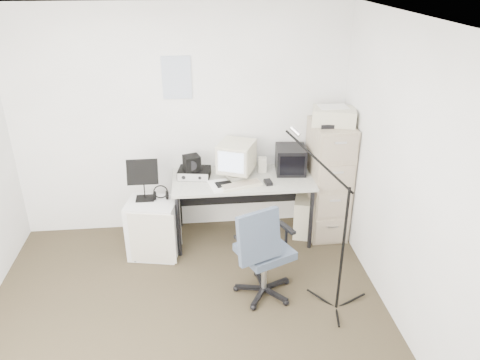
{
  "coord_description": "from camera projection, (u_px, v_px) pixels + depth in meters",
  "views": [
    {
      "loc": [
        0.13,
        -3.05,
        2.87
      ],
      "look_at": [
        0.55,
        0.95,
        0.95
      ],
      "focal_mm": 35.0,
      "sensor_mm": 36.0,
      "label": 1
    }
  ],
  "objects": [
    {
      "name": "ceiling",
      "position": [
        167.0,
        24.0,
        2.89
      ],
      "size": [
        3.6,
        3.6,
        0.01
      ],
      "primitive_type": "cube",
      "color": "white",
      "rests_on": "ground"
    },
    {
      "name": "radio_receiver",
      "position": [
        194.0,
        173.0,
        5.02
      ],
      "size": [
        0.37,
        0.29,
        0.1
      ],
      "primitive_type": "cube",
      "rotation": [
        0.0,
        0.0,
        -0.17
      ],
      "color": "black",
      "rests_on": "desk"
    },
    {
      "name": "wall_back",
      "position": [
        181.0,
        124.0,
        5.04
      ],
      "size": [
        3.6,
        0.02,
        2.5
      ],
      "primitive_type": "cube",
      "color": "white",
      "rests_on": "ground"
    },
    {
      "name": "printer",
      "position": [
        334.0,
        116.0,
        4.83
      ],
      "size": [
        0.5,
        0.4,
        0.17
      ],
      "primitive_type": "cube",
      "rotation": [
        0.0,
        0.0,
        -0.26
      ],
      "color": "beige",
      "rests_on": "filing_cabinet"
    },
    {
      "name": "office_chair",
      "position": [
        265.0,
        250.0,
        4.22
      ],
      "size": [
        0.74,
        0.74,
        0.97
      ],
      "primitive_type": "cube",
      "rotation": [
        0.0,
        0.0,
        0.42
      ],
      "color": "#2E3A4B",
      "rests_on": "floor"
    },
    {
      "name": "music_stand",
      "position": [
        143.0,
        179.0,
        4.72
      ],
      "size": [
        0.33,
        0.2,
        0.46
      ],
      "primitive_type": "cube",
      "rotation": [
        0.0,
        0.0,
        -0.13
      ],
      "color": "black",
      "rests_on": "side_cart"
    },
    {
      "name": "wall_calendar",
      "position": [
        177.0,
        78.0,
        4.81
      ],
      "size": [
        0.3,
        0.02,
        0.44
      ],
      "primitive_type": "cube",
      "color": "white",
      "rests_on": "wall_back"
    },
    {
      "name": "desk_speaker",
      "position": [
        262.0,
        165.0,
        5.13
      ],
      "size": [
        0.09,
        0.09,
        0.16
      ],
      "primitive_type": "cube",
      "rotation": [
        0.0,
        0.0,
        -0.07
      ],
      "color": "beige",
      "rests_on": "desk"
    },
    {
      "name": "papers",
      "position": [
        220.0,
        186.0,
        4.83
      ],
      "size": [
        0.26,
        0.32,
        0.02
      ],
      "primitive_type": "cube",
      "rotation": [
        0.0,
        0.0,
        0.21
      ],
      "color": "white",
      "rests_on": "desk"
    },
    {
      "name": "keyboard",
      "position": [
        241.0,
        185.0,
        4.83
      ],
      "size": [
        0.46,
        0.28,
        0.02
      ],
      "primitive_type": "cube",
      "rotation": [
        0.0,
        0.0,
        0.31
      ],
      "color": "beige",
      "rests_on": "desk"
    },
    {
      "name": "pc_tower",
      "position": [
        304.0,
        213.0,
        5.35
      ],
      "size": [
        0.34,
        0.52,
        0.45
      ],
      "primitive_type": "cube",
      "rotation": [
        0.0,
        0.0,
        -0.28
      ],
      "color": "beige",
      "rests_on": "floor"
    },
    {
      "name": "side_cart",
      "position": [
        153.0,
        228.0,
        4.89
      ],
      "size": [
        0.57,
        0.49,
        0.62
      ],
      "primitive_type": "cube",
      "rotation": [
        0.0,
        0.0,
        -0.2
      ],
      "color": "silver",
      "rests_on": "floor"
    },
    {
      "name": "crt_monitor",
      "position": [
        237.0,
        159.0,
        4.99
      ],
      "size": [
        0.46,
        0.47,
        0.38
      ],
      "primitive_type": "cube",
      "rotation": [
        0.0,
        0.0,
        -0.4
      ],
      "color": "beige",
      "rests_on": "desk"
    },
    {
      "name": "mouse",
      "position": [
        268.0,
        182.0,
        4.88
      ],
      "size": [
        0.08,
        0.12,
        0.04
      ],
      "primitive_type": "cube",
      "rotation": [
        0.0,
        0.0,
        0.12
      ],
      "color": "black",
      "rests_on": "desk"
    },
    {
      "name": "radio_speaker",
      "position": [
        192.0,
        163.0,
        4.94
      ],
      "size": [
        0.2,
        0.19,
        0.16
      ],
      "primitive_type": "cube",
      "rotation": [
        0.0,
        0.0,
        0.31
      ],
      "color": "black",
      "rests_on": "radio_receiver"
    },
    {
      "name": "crt_tv",
      "position": [
        291.0,
        160.0,
        5.11
      ],
      "size": [
        0.35,
        0.36,
        0.29
      ],
      "primitive_type": "cube",
      "rotation": [
        0.0,
        0.0,
        -0.1
      ],
      "color": "black",
      "rests_on": "desk"
    },
    {
      "name": "headphones",
      "position": [
        161.0,
        194.0,
        4.8
      ],
      "size": [
        0.21,
        0.21,
        0.03
      ],
      "primitive_type": "torus",
      "rotation": [
        0.0,
        0.0,
        -0.32
      ],
      "color": "black",
      "rests_on": "side_cart"
    },
    {
      "name": "filing_cabinet",
      "position": [
        328.0,
        180.0,
        5.16
      ],
      "size": [
        0.4,
        0.6,
        1.3
      ],
      "primitive_type": "cube",
      "color": "#BCB197",
      "rests_on": "floor"
    },
    {
      "name": "mic_stand",
      "position": [
        345.0,
        232.0,
        3.9
      ],
      "size": [
        0.03,
        0.03,
        1.59
      ],
      "primitive_type": "cylinder",
      "rotation": [
        0.0,
        0.0,
        2.36
      ],
      "color": "black",
      "rests_on": "floor"
    },
    {
      "name": "desk",
      "position": [
        243.0,
        208.0,
        5.17
      ],
      "size": [
        1.5,
        0.7,
        0.73
      ],
      "primitive_type": "cube",
      "color": "beige",
      "rests_on": "floor"
    },
    {
      "name": "wall_right",
      "position": [
        414.0,
        190.0,
        3.6
      ],
      "size": [
        0.02,
        3.6,
        2.5
      ],
      "primitive_type": "cube",
      "color": "white",
      "rests_on": "ground"
    },
    {
      "name": "floor",
      "position": [
        187.0,
        332.0,
        3.97
      ],
      "size": [
        3.6,
        3.6,
        0.01
      ],
      "primitive_type": "cube",
      "color": "#362E21",
      "rests_on": "ground"
    }
  ]
}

